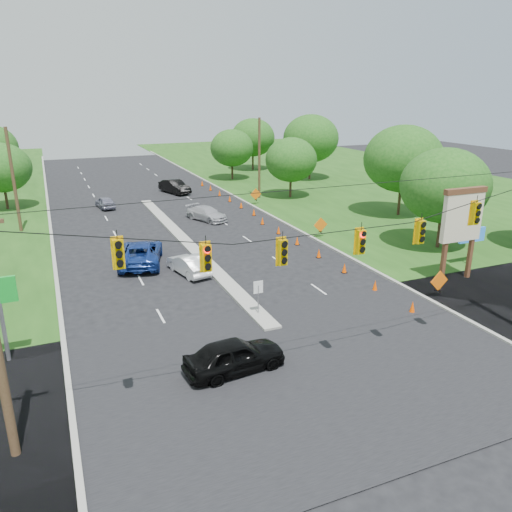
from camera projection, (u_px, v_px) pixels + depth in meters
name	position (u px, v px, depth m)	size (l,w,h in m)	color
ground	(311.00, 369.00, 22.37)	(160.00, 160.00, 0.00)	black
grass_right	(474.00, 212.00, 50.90)	(40.00, 160.00, 0.06)	#1E4714
cross_street	(311.00, 369.00, 22.37)	(160.00, 14.00, 0.02)	black
curb_left	(51.00, 229.00, 44.86)	(0.25, 110.00, 0.16)	gray
curb_right	(257.00, 209.00, 52.31)	(0.25, 110.00, 0.16)	gray
median	(186.00, 243.00, 40.72)	(1.00, 34.00, 0.18)	gray
median_sign	(258.00, 291.00, 27.15)	(0.55, 0.06, 2.05)	gray
signal_span	(326.00, 272.00, 19.90)	(25.60, 0.32, 9.00)	#422D1C
utility_pole_far_left	(14.00, 181.00, 42.55)	(0.28, 0.28, 9.00)	#422D1C
utility_pole_far_right	(259.00, 159.00, 56.14)	(0.28, 0.28, 9.00)	#422D1C
pylon_sign	(463.00, 220.00, 31.79)	(5.90, 2.30, 6.12)	#59331E
cone_0	(412.00, 307.00, 27.87)	(0.32, 0.32, 0.70)	#FF4C00
cone_1	(375.00, 286.00, 30.92)	(0.32, 0.32, 0.70)	#FF4C00
cone_2	(344.00, 268.00, 33.98)	(0.32, 0.32, 0.70)	#FF4C00
cone_3	(319.00, 253.00, 37.04)	(0.32, 0.32, 0.70)	#FF4C00
cone_4	(297.00, 241.00, 40.10)	(0.32, 0.32, 0.70)	#FF4C00
cone_5	(279.00, 230.00, 43.16)	(0.32, 0.32, 0.70)	#FF4C00
cone_6	(262.00, 221.00, 46.22)	(0.32, 0.32, 0.70)	#FF4C00
cone_7	(254.00, 212.00, 49.50)	(0.32, 0.32, 0.70)	#FF4C00
cone_8	(241.00, 205.00, 52.56)	(0.32, 0.32, 0.70)	#FF4C00
cone_9	(230.00, 199.00, 55.62)	(0.32, 0.32, 0.70)	#FF4C00
cone_10	(220.00, 193.00, 58.68)	(0.32, 0.32, 0.70)	#FF4C00
cone_11	(210.00, 188.00, 61.74)	(0.32, 0.32, 0.70)	#FF4C00
cone_12	(202.00, 183.00, 64.79)	(0.32, 0.32, 0.70)	#FF4C00
work_sign_0	(439.00, 282.00, 29.50)	(1.27, 0.58, 1.37)	black
work_sign_1	(321.00, 225.00, 41.73)	(1.27, 0.58, 1.37)	black
work_sign_2	(256.00, 195.00, 53.97)	(1.27, 0.58, 1.37)	black
tree_5	(1.00, 168.00, 50.79)	(5.88, 5.88, 6.86)	black
tree_7	(445.00, 186.00, 37.92)	(6.72, 6.72, 7.84)	black
tree_8	(403.00, 159.00, 47.94)	(7.56, 7.56, 8.82)	black
tree_9	(291.00, 160.00, 56.61)	(5.88, 5.88, 6.86)	black
tree_10	(311.00, 139.00, 67.90)	(7.56, 7.56, 8.82)	black
tree_11	(253.00, 137.00, 76.24)	(6.72, 6.72, 7.84)	black
tree_12	(232.00, 148.00, 68.10)	(5.88, 5.88, 6.86)	black
black_sedan	(235.00, 356.00, 21.94)	(1.83, 4.55, 1.55)	black
white_sedan	(189.00, 264.00, 33.70)	(1.42, 4.06, 1.34)	silver
blue_pickup	(141.00, 253.00, 35.58)	(2.78, 6.03, 1.68)	navy
silver_car_far	(207.00, 214.00, 47.60)	(1.85, 4.56, 1.32)	#AAA8AE
silver_car_oncoming	(105.00, 202.00, 52.48)	(1.48, 3.69, 1.26)	slate
dark_car_receding	(175.00, 187.00, 60.07)	(1.72, 4.94, 1.63)	black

